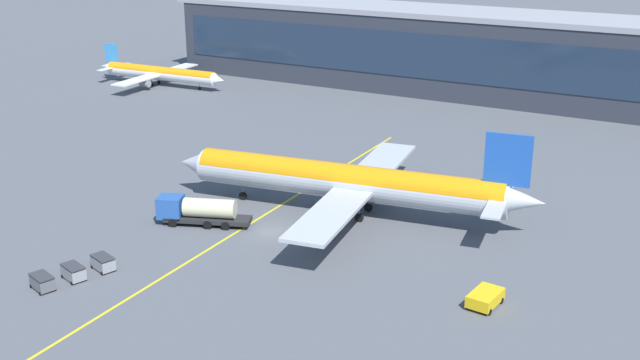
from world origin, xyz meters
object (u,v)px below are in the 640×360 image
fuel_tanker (198,210)px  commuter_jet_far (160,73)px  main_airliner (348,181)px  baggage_cart_2 (103,263)px  pushback_tug (486,297)px  baggage_cart_0 (42,282)px  baggage_cart_1 (73,272)px

fuel_tanker → commuter_jet_far: (-53.18, 56.16, 0.85)m
main_airliner → baggage_cart_2: bearing=-119.6°
pushback_tug → baggage_cart_0: baggage_cart_0 is taller
baggage_cart_0 → baggage_cart_2: bearing=71.9°
commuter_jet_far → pushback_tug: bearing=-33.7°
baggage_cart_1 → commuter_jet_far: size_ratio=0.10×
pushback_tug → baggage_cart_2: (-36.17, -11.67, -0.07)m
main_airliner → baggage_cart_1: size_ratio=15.12×
main_airliner → fuel_tanker: 17.94m
pushback_tug → main_airliner: bearing=146.9°
pushback_tug → baggage_cart_0: (-38.15, -17.75, -0.07)m
main_airliner → commuter_jet_far: (-66.87, 44.83, -1.56)m
baggage_cart_0 → baggage_cart_2: same height
main_airliner → fuel_tanker: main_airliner is taller
baggage_cart_0 → fuel_tanker: bearing=82.0°
baggage_cart_0 → baggage_cart_1: size_ratio=1.00×
fuel_tanker → commuter_jet_far: 77.35m
baggage_cart_0 → baggage_cart_1: (0.99, 3.04, 0.00)m
main_airliner → baggage_cart_1: (-15.59, -28.77, -3.38)m
pushback_tug → baggage_cart_2: baggage_cart_2 is taller
fuel_tanker → main_airliner: bearing=39.6°
main_airliner → baggage_cart_2: main_airliner is taller
pushback_tug → baggage_cart_1: baggage_cart_1 is taller
main_airliner → baggage_cart_0: main_airliner is taller
main_airliner → baggage_cart_0: 36.03m
fuel_tanker → baggage_cart_0: 20.70m
baggage_cart_1 → commuter_jet_far: bearing=124.9°
baggage_cart_0 → commuter_jet_far: size_ratio=0.10×
main_airliner → commuter_jet_far: size_ratio=1.45×
fuel_tanker → baggage_cart_2: fuel_tanker is taller
fuel_tanker → commuter_jet_far: size_ratio=0.35×
fuel_tanker → pushback_tug: bearing=-4.4°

